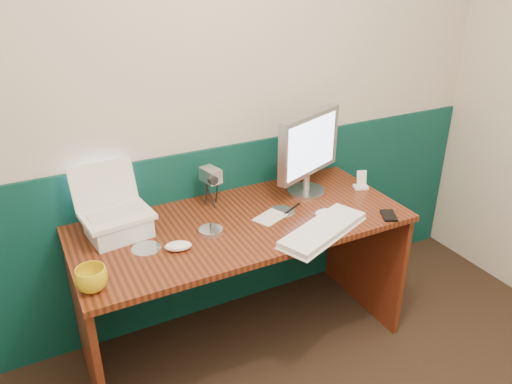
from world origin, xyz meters
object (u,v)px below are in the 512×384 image
laptop (114,193)px  mug (92,279)px  camcorder (211,188)px  desk (243,285)px  monitor (308,153)px  keyboard (323,231)px

laptop → mug: 0.44m
camcorder → desk: bearing=-86.4°
laptop → monitor: 1.00m
mug → keyboard: bearing=-2.7°
laptop → keyboard: bearing=-33.5°
mug → camcorder: bearing=33.4°
mug → camcorder: 0.81m
mug → camcorder: size_ratio=0.64×
monitor → camcorder: size_ratio=2.35×
laptop → keyboard: 0.95m
keyboard → laptop: bearing=131.2°
monitor → desk: bearing=173.4°
monitor → camcorder: (-0.50, 0.10, -0.13)m
desk → monitor: bearing=15.9°
laptop → camcorder: laptop is taller
monitor → keyboard: bearing=-134.3°
camcorder → laptop: bearing=177.7°
laptop → camcorder: bearing=2.4°
monitor → keyboard: (-0.16, -0.40, -0.21)m
keyboard → camcorder: 0.61m
desk → keyboard: bearing=-44.1°
desk → laptop: bearing=165.9°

